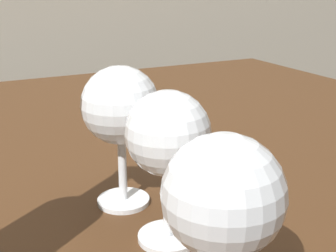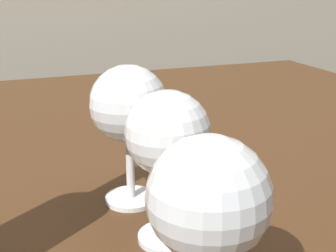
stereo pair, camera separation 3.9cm
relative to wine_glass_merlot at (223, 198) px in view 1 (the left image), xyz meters
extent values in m
cube|color=#472B16|center=(0.04, 0.38, -0.11)|extent=(1.27, 0.99, 0.03)
cylinder|color=#472B16|center=(0.62, 0.81, -0.49)|extent=(0.06, 0.06, 0.75)
sphere|color=white|center=(0.00, 0.00, 0.00)|extent=(0.09, 0.09, 0.09)
ellipsoid|color=maroon|center=(0.00, 0.00, 0.00)|extent=(0.08, 0.08, 0.04)
cylinder|color=white|center=(0.01, 0.10, -0.09)|extent=(0.06, 0.06, 0.00)
cylinder|color=white|center=(0.01, 0.10, -0.05)|extent=(0.01, 0.01, 0.07)
sphere|color=white|center=(0.01, 0.10, 0.01)|extent=(0.08, 0.08, 0.08)
ellipsoid|color=maroon|center=(0.01, 0.10, 0.01)|extent=(0.07, 0.07, 0.03)
cylinder|color=white|center=(0.00, 0.19, -0.09)|extent=(0.06, 0.06, 0.00)
cylinder|color=white|center=(0.00, 0.19, -0.05)|extent=(0.01, 0.01, 0.08)
sphere|color=white|center=(0.00, 0.19, 0.02)|extent=(0.08, 0.08, 0.08)
ellipsoid|color=gold|center=(0.00, 0.19, 0.02)|extent=(0.07, 0.07, 0.04)
camera|label=1|loc=(-0.16, -0.23, 0.14)|focal=49.06mm
camera|label=2|loc=(-0.12, -0.25, 0.14)|focal=49.06mm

